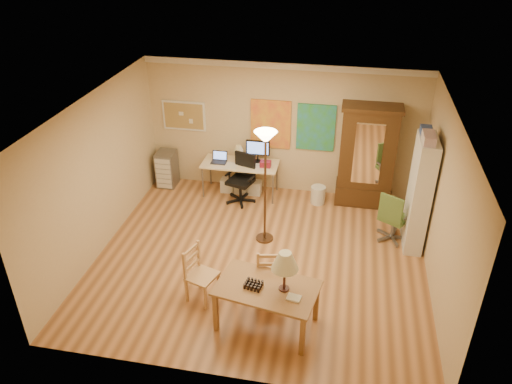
% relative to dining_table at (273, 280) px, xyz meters
% --- Properties ---
extents(floor, '(5.50, 5.50, 0.00)m').
position_rel_dining_table_xyz_m(floor, '(-0.45, 1.49, -0.82)').
color(floor, brown).
rests_on(floor, ground).
extents(crown_molding, '(5.50, 0.08, 0.12)m').
position_rel_dining_table_xyz_m(crown_molding, '(-0.45, 3.95, 1.82)').
color(crown_molding, white).
rests_on(crown_molding, floor).
extents(corkboard, '(0.90, 0.04, 0.62)m').
position_rel_dining_table_xyz_m(corkboard, '(-2.50, 3.96, 0.68)').
color(corkboard, '#A1844C').
rests_on(corkboard, floor).
extents(art_panel_left, '(0.80, 0.04, 1.00)m').
position_rel_dining_table_xyz_m(art_panel_left, '(-0.70, 3.96, 0.63)').
color(art_panel_left, yellow).
rests_on(art_panel_left, floor).
extents(art_panel_right, '(0.75, 0.04, 0.95)m').
position_rel_dining_table_xyz_m(art_panel_right, '(0.20, 3.96, 0.63)').
color(art_panel_right, teal).
rests_on(art_panel_right, floor).
extents(dining_table, '(1.51, 1.06, 1.30)m').
position_rel_dining_table_xyz_m(dining_table, '(0.00, 0.00, 0.00)').
color(dining_table, brown).
rests_on(dining_table, floor).
extents(ladder_chair_back, '(0.50, 0.49, 0.93)m').
position_rel_dining_table_xyz_m(ladder_chair_back, '(-0.13, 0.59, -0.39)').
color(ladder_chair_back, tan).
rests_on(ladder_chair_back, floor).
extents(ladder_chair_left, '(0.51, 0.52, 0.90)m').
position_rel_dining_table_xyz_m(ladder_chair_left, '(-1.16, 0.37, -0.40)').
color(ladder_chair_left, tan).
rests_on(ladder_chair_left, floor).
extents(torchiere_lamp, '(0.38, 0.38, 2.09)m').
position_rel_dining_table_xyz_m(torchiere_lamp, '(-0.48, 2.09, 0.86)').
color(torchiere_lamp, '#442E1B').
rests_on(torchiere_lamp, floor).
extents(computer_desk, '(1.54, 0.67, 1.17)m').
position_rel_dining_table_xyz_m(computer_desk, '(-1.23, 3.65, -0.39)').
color(computer_desk, beige).
rests_on(computer_desk, floor).
extents(office_chair_black, '(0.62, 0.62, 1.00)m').
position_rel_dining_table_xyz_m(office_chair_black, '(-1.18, 3.33, -0.55)').
color(office_chair_black, black).
rests_on(office_chair_black, floor).
extents(office_chair_green, '(0.60, 0.60, 0.97)m').
position_rel_dining_table_xyz_m(office_chair_green, '(1.75, 2.50, -0.56)').
color(office_chair_green, slate).
rests_on(office_chair_green, floor).
extents(drawer_cart, '(0.38, 0.46, 0.76)m').
position_rel_dining_table_xyz_m(drawer_cart, '(-2.88, 3.69, -0.44)').
color(drawer_cart, slate).
rests_on(drawer_cart, floor).
extents(armoire, '(1.12, 0.53, 2.06)m').
position_rel_dining_table_xyz_m(armoire, '(1.23, 3.73, 0.07)').
color(armoire, '#3C2310').
rests_on(armoire, floor).
extents(bookshelf, '(0.30, 0.81, 2.02)m').
position_rel_dining_table_xyz_m(bookshelf, '(2.09, 2.45, 0.18)').
color(bookshelf, white).
rests_on(bookshelf, floor).
extents(wastebin, '(0.29, 0.29, 0.36)m').
position_rel_dining_table_xyz_m(wastebin, '(0.35, 3.54, -0.64)').
color(wastebin, silver).
rests_on(wastebin, floor).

